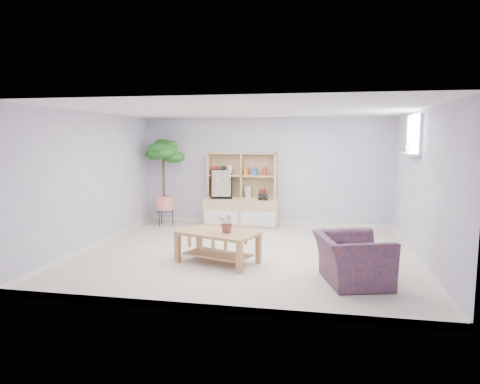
% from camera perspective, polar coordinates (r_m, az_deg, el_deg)
% --- Properties ---
extents(floor, '(5.50, 5.00, 0.01)m').
position_cam_1_polar(floor, '(7.32, 0.81, -8.23)').
color(floor, beige).
rests_on(floor, ground).
extents(ceiling, '(5.50, 5.00, 0.01)m').
position_cam_1_polar(ceiling, '(7.07, 0.84, 10.87)').
color(ceiling, white).
rests_on(ceiling, walls).
extents(walls, '(5.51, 5.01, 2.40)m').
position_cam_1_polar(walls, '(7.10, 0.83, 1.15)').
color(walls, '#B4A8D3').
rests_on(walls, floor).
extents(baseboard, '(5.50, 5.00, 0.10)m').
position_cam_1_polar(baseboard, '(7.31, 0.81, -7.85)').
color(baseboard, white).
rests_on(baseboard, floor).
extents(window, '(0.10, 0.98, 0.68)m').
position_cam_1_polar(window, '(7.70, 22.26, 7.06)').
color(window, silver).
rests_on(window, walls).
extents(window_sill, '(0.14, 1.00, 0.04)m').
position_cam_1_polar(window_sill, '(7.70, 21.71, 4.70)').
color(window_sill, white).
rests_on(window_sill, walls).
extents(storage_unit, '(1.63, 0.55, 1.63)m').
position_cam_1_polar(storage_unit, '(9.42, 0.17, 0.31)').
color(storage_unit, tan).
rests_on(storage_unit, floor).
extents(poster, '(0.48, 0.18, 0.65)m').
position_cam_1_polar(poster, '(9.43, -2.48, 1.06)').
color(poster, yellow).
rests_on(poster, storage_unit).
extents(toy_truck, '(0.31, 0.24, 0.15)m').
position_cam_1_polar(toy_truck, '(9.27, 3.07, -0.61)').
color(toy_truck, black).
rests_on(toy_truck, storage_unit).
extents(coffee_table, '(1.36, 1.03, 0.50)m').
position_cam_1_polar(coffee_table, '(6.76, -2.97, -7.37)').
color(coffee_table, '#B27B49').
rests_on(coffee_table, floor).
extents(table_plant, '(0.34, 0.32, 0.30)m').
position_cam_1_polar(table_plant, '(6.63, -1.68, -4.14)').
color(table_plant, '#317030').
rests_on(table_plant, coffee_table).
extents(floor_tree, '(0.84, 0.84, 1.93)m').
position_cam_1_polar(floor_tree, '(9.64, -10.13, 1.26)').
color(floor_tree, '#246123').
rests_on(floor_tree, floor).
extents(armchair, '(1.11, 1.20, 0.75)m').
position_cam_1_polar(armchair, '(6.01, 14.72, -8.23)').
color(armchair, navy).
rests_on(armchair, floor).
extents(sill_plant, '(0.13, 0.11, 0.22)m').
position_cam_1_polar(sill_plant, '(7.94, 21.41, 5.72)').
color(sill_plant, '#246123').
rests_on(sill_plant, window_sill).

